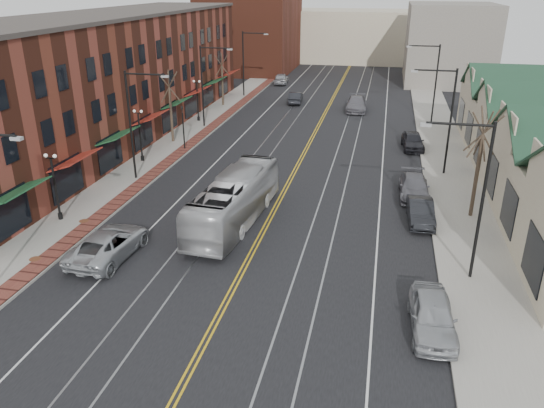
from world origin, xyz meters
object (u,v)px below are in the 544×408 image
at_px(parked_suv, 109,244).
at_px(parked_car_a, 432,315).
at_px(transit_bus, 234,200).
at_px(parked_car_d, 413,141).
at_px(parked_car_c, 414,187).
at_px(parked_car_b, 421,212).

xyz_separation_m(parked_suv, parked_car_a, (16.80, -3.21, -0.00)).
bearing_deg(transit_bus, parked_car_d, -116.82).
distance_m(parked_car_a, parked_car_c, 15.78).
bearing_deg(parked_car_c, transit_bus, -149.77).
bearing_deg(transit_bus, parked_car_b, -162.97).
relative_size(parked_car_b, parked_car_d, 0.96).
relative_size(parked_car_c, parked_car_d, 1.11).
distance_m(transit_bus, parked_suv, 7.97).
relative_size(parked_suv, parked_car_a, 1.23).
bearing_deg(parked_car_a, parked_car_d, 87.59).
relative_size(parked_car_a, parked_car_d, 1.04).
distance_m(parked_car_b, parked_car_d, 16.03).
relative_size(transit_bus, parked_car_b, 2.56).
bearing_deg(parked_car_d, parked_car_a, -94.49).
xyz_separation_m(parked_car_a, parked_car_d, (0.00, 27.47, -0.03)).
relative_size(parked_car_a, parked_car_c, 0.94).
xyz_separation_m(parked_suv, parked_car_d, (16.80, 24.25, -0.03)).
distance_m(parked_car_b, parked_car_c, 4.35).
bearing_deg(parked_car_c, parked_car_d, 87.09).
bearing_deg(parked_suv, transit_bus, -130.78).
distance_m(parked_car_c, parked_car_d, 11.69).
xyz_separation_m(transit_bus, parked_car_d, (11.30, 18.53, -0.76)).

